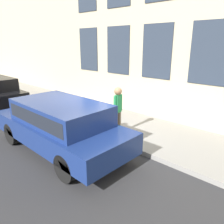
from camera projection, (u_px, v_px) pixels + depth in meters
name	position (u px, v px, depth m)	size (l,w,h in m)	color
ground_plane	(106.00, 141.00, 7.58)	(80.00, 80.00, 0.00)	#2D2D30
sidewalk	(132.00, 127.00, 8.57)	(2.92, 60.00, 0.14)	gray
building_facade	(161.00, 23.00, 8.51)	(0.33, 40.00, 7.92)	#C6B793
fire_hydrant	(106.00, 120.00, 7.87)	(0.37, 0.48, 0.85)	red
person	(118.00, 106.00, 7.52)	(0.40, 0.27, 1.67)	#726651
parked_truck_navy_near	(60.00, 122.00, 6.66)	(1.97, 4.90, 1.58)	black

